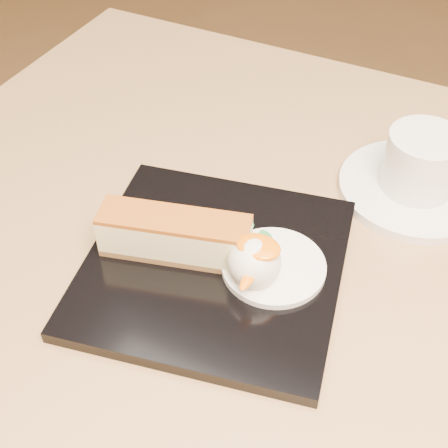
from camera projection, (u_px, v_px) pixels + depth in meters
The scene contains 9 objects.
table at pixel (236, 380), 0.65m from camera, with size 0.80×0.80×0.72m.
dessert_plate at pixel (214, 266), 0.55m from camera, with size 0.22×0.22×0.01m, color black.
cheesecake at pixel (175, 235), 0.54m from camera, with size 0.13×0.07×0.04m.
cream_smear at pixel (274, 266), 0.53m from camera, with size 0.09×0.09×0.01m, color white.
ice_cream_scoop at pixel (254, 262), 0.51m from camera, with size 0.04×0.04×0.04m, color white.
mango_sauce at pixel (258, 247), 0.50m from camera, with size 0.04×0.03×0.01m, color orange.
mint_sprig at pixel (255, 234), 0.56m from camera, with size 0.04×0.03×0.00m.
saucer at pixel (414, 188), 0.62m from camera, with size 0.15×0.15×0.01m, color white.
coffee_cup at pixel (424, 161), 0.60m from camera, with size 0.09×0.07×0.06m.
Camera 1 is at (0.14, -0.32, 1.13)m, focal length 50.00 mm.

